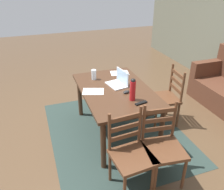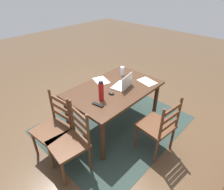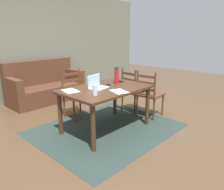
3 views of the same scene
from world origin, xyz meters
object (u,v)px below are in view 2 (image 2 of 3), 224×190
Objects in this scene: dining_table at (114,93)px; laptop at (124,84)px; chair_right_far at (71,142)px; chair_far_head at (158,126)px; tv_remote at (98,105)px; water_bottle at (101,90)px; drinking_glass at (122,71)px; chair_right_near at (54,128)px; computer_mouse at (111,93)px.

laptop is at bearing 142.28° from dining_table.
chair_right_far is 2.68× the size of laptop.
chair_far_head is 0.91m from tv_remote.
tv_remote is (0.63, 0.07, -0.05)m from laptop.
water_bottle is (0.50, 0.00, 0.10)m from laptop.
dining_table is at bearing -172.60° from tv_remote.
laptop reaches higher than dining_table.
drinking_glass is at bearing -112.57° from chair_far_head.
water_bottle is 0.87m from drinking_glass.
chair_right_near is 1.47m from chair_far_head.
laptop reaches higher than chair_right_near.
chair_far_head is at bearing 67.43° from drinking_glass.
dining_table is 8.78× the size of tv_remote.
water_bottle is at bearing -13.65° from computer_mouse.
dining_table is 9.42× the size of drinking_glass.
computer_mouse is (0.60, 0.30, -0.06)m from drinking_glass.
laptop is (-0.13, -0.76, 0.35)m from chair_far_head.
chair_right_near is at bearing -45.62° from chair_far_head.
chair_right_far is 1.22m from chair_far_head.
tv_remote is (0.34, 0.07, -0.01)m from computer_mouse.
computer_mouse is (0.16, -0.76, 0.31)m from chair_far_head.
chair_right_far is at bearing 89.98° from chair_right_near.
dining_table is 0.46m from water_bottle.
drinking_glass reaches higher than dining_table.
drinking_glass is (-1.47, -0.01, 0.37)m from chair_right_near.
chair_right_far is 5.59× the size of tv_remote.
chair_right_near is 3.10× the size of water_bottle.
chair_right_near is 0.97m from computer_mouse.
computer_mouse is at bearing -173.26° from chair_right_far.
drinking_glass is 0.68m from computer_mouse.
chair_far_head is (-1.03, 1.05, 0.00)m from chair_right_near.
laptop reaches higher than chair_right_far.
water_bottle is (-0.66, 0.29, 0.45)m from chair_right_near.
tv_remote is at bearing -175.94° from chair_right_far.
water_bottle reaches higher than computer_mouse.
tv_remote is (0.13, 0.07, -0.15)m from water_bottle.
laptop is at bearing -99.49° from chair_far_head.
drinking_glass is at bearing -159.66° from water_bottle.
water_bottle reaches higher than chair_right_near.
chair_far_head is 5.59× the size of tv_remote.
tv_remote is (0.50, 0.16, 0.10)m from dining_table.
chair_far_head is at bearing 89.71° from dining_table.
chair_far_head is 2.68× the size of laptop.
water_bottle reaches higher than drinking_glass.
chair_right_far reaches higher than dining_table.
tv_remote reaches higher than dining_table.
computer_mouse is at bearing 161.34° from chair_right_near.
dining_table is at bearing -169.12° from chair_right_far.
drinking_glass reaches higher than tv_remote.
chair_right_near is at bearing -90.02° from chair_right_far.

